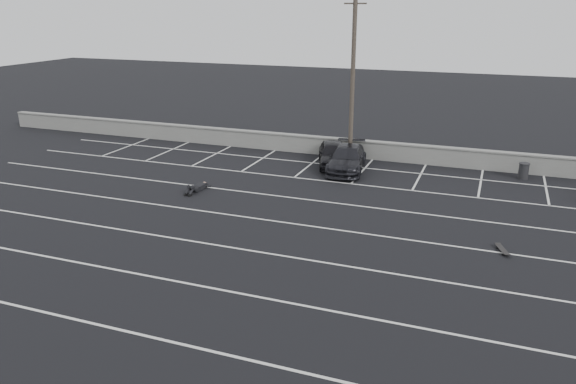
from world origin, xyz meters
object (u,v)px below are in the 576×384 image
at_px(car_right, 347,159).
at_px(utility_pole, 353,79).
at_px(trash_bin, 524,171).
at_px(car_left, 333,154).
at_px(skateboard, 503,250).
at_px(person, 199,185).

bearing_deg(car_right, utility_pole, 91.74).
bearing_deg(trash_bin, car_left, -174.08).
relative_size(car_left, trash_bin, 4.70).
bearing_deg(car_left, skateboard, -63.12).
distance_m(utility_pole, trash_bin, 10.05).
xyz_separation_m(car_right, person, (-5.76, -5.62, -0.42)).
bearing_deg(car_right, skateboard, -53.56).
xyz_separation_m(car_left, skateboard, (8.91, -8.79, -0.59)).
bearing_deg(trash_bin, skateboard, -94.88).
height_order(person, skateboard, person).
distance_m(car_left, utility_pole, 4.19).
xyz_separation_m(car_left, utility_pole, (0.61, 1.30, 3.93)).
relative_size(car_right, person, 1.95).
bearing_deg(trash_bin, person, -153.38).
distance_m(utility_pole, skateboard, 13.83).
distance_m(car_left, skateboard, 12.53).
bearing_deg(car_right, person, -143.66).
bearing_deg(skateboard, car_left, 114.47).
distance_m(car_right, skateboard, 11.39).
relative_size(car_right, utility_pole, 0.49).
bearing_deg(person, car_right, 44.99).
relative_size(utility_pole, trash_bin, 10.93).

